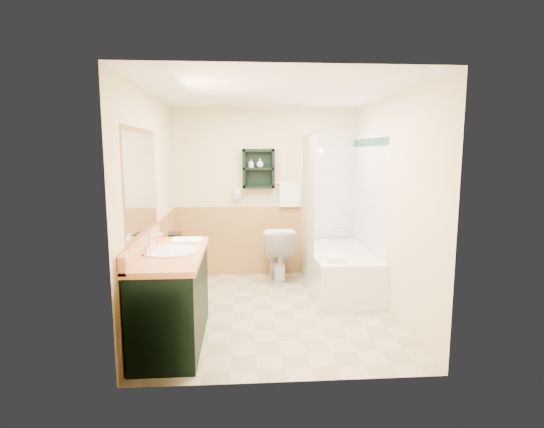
{
  "coord_description": "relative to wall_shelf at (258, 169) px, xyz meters",
  "views": [
    {
      "loc": [
        -0.34,
        -4.57,
        1.78
      ],
      "look_at": [
        0.0,
        0.2,
        1.08
      ],
      "focal_mm": 28.0,
      "sensor_mm": 36.0,
      "label": 1
    }
  ],
  "objects": [
    {
      "name": "towel_bar",
      "position": [
        0.45,
        0.04,
        -0.2
      ],
      "size": [
        0.4,
        0.06,
        0.4
      ],
      "primitive_type": null,
      "color": "white",
      "rests_on": "back_wall"
    },
    {
      "name": "soap_bottle_b",
      "position": [
        0.02,
        -0.01,
        0.06
      ],
      "size": [
        0.13,
        0.15,
        0.1
      ],
      "primitive_type": "imported",
      "rotation": [
        0.0,
        0.0,
        0.35
      ],
      "color": "white",
      "rests_on": "wall_shelf"
    },
    {
      "name": "shower_curtain",
      "position": [
        0.63,
        -0.48,
        -0.4
      ],
      "size": [
        1.05,
        1.05,
        1.7
      ],
      "primitive_type": null,
      "color": "beige",
      "rests_on": "curtain_rod"
    },
    {
      "name": "right_wall",
      "position": [
        1.42,
        -1.41,
        -0.35
      ],
      "size": [
        0.04,
        3.0,
        2.4
      ],
      "primitive_type": "cube",
      "color": "#FFF2C7",
      "rests_on": "ground"
    },
    {
      "name": "floor",
      "position": [
        0.1,
        -1.41,
        -1.55
      ],
      "size": [
        3.0,
        3.0,
        0.0
      ],
      "primitive_type": "plane",
      "color": "#C4B08F",
      "rests_on": "ground"
    },
    {
      "name": "tile_back",
      "position": [
        1.13,
        0.07,
        -0.5
      ],
      "size": [
        0.95,
        0.95,
        2.1
      ],
      "primitive_type": null,
      "color": "white",
      "rests_on": "back_wall"
    },
    {
      "name": "mirror_glass",
      "position": [
        -1.17,
        -1.96,
        -0.05
      ],
      "size": [
        1.2,
        1.2,
        0.9
      ],
      "primitive_type": null,
      "color": "white",
      "rests_on": "left_wall"
    },
    {
      "name": "bathtub",
      "position": [
        1.03,
        -0.75,
        -1.29
      ],
      "size": [
        0.79,
        1.5,
        0.53
      ],
      "primitive_type": "cube",
      "color": "white",
      "rests_on": "ground"
    },
    {
      "name": "wainscot_back",
      "position": [
        0.1,
        0.08,
        -1.05
      ],
      "size": [
        2.58,
        2.58,
        1.0
      ],
      "primitive_type": null,
      "color": "tan",
      "rests_on": "back_wall"
    },
    {
      "name": "wainscot_left",
      "position": [
        -1.19,
        -1.41,
        -1.05
      ],
      "size": [
        2.98,
        2.98,
        1.0
      ],
      "primitive_type": null,
      "color": "tan",
      "rests_on": "left_wall"
    },
    {
      "name": "ceiling",
      "position": [
        0.1,
        -1.41,
        0.87
      ],
      "size": [
        2.6,
        3.0,
        0.04
      ],
      "primitive_type": "cube",
      "color": "white",
      "rests_on": "back_wall"
    },
    {
      "name": "left_wall",
      "position": [
        -1.22,
        -1.41,
        -0.35
      ],
      "size": [
        0.04,
        3.0,
        2.4
      ],
      "primitive_type": "cube",
      "color": "#FFF2C7",
      "rests_on": "ground"
    },
    {
      "name": "tile_accent",
      "position": [
        1.37,
        -0.66,
        0.35
      ],
      "size": [
        1.5,
        1.5,
        0.1
      ],
      "primitive_type": null,
      "color": "#13432D",
      "rests_on": "right_wall"
    },
    {
      "name": "counter_towel",
      "position": [
        -0.79,
        -1.72,
        -0.66
      ],
      "size": [
        0.3,
        0.23,
        0.04
      ],
      "primitive_type": "cube",
      "color": "white",
      "rests_on": "vanity"
    },
    {
      "name": "mirror_frame",
      "position": [
        -1.17,
        -1.96,
        -0.05
      ],
      "size": [
        1.3,
        1.3,
        1.0
      ],
      "primitive_type": null,
      "color": "brown",
      "rests_on": "left_wall"
    },
    {
      "name": "hair_dryer",
      "position": [
        -0.3,
        0.02,
        -0.35
      ],
      "size": [
        0.1,
        0.24,
        0.18
      ],
      "primitive_type": null,
      "color": "white",
      "rests_on": "back_wall"
    },
    {
      "name": "vanity",
      "position": [
        -0.89,
        -2.11,
        -1.12
      ],
      "size": [
        0.59,
        1.37,
        0.87
      ],
      "primitive_type": "cube",
      "color": "black",
      "rests_on": "ground"
    },
    {
      "name": "toilet",
      "position": [
        0.25,
        -0.2,
        -1.17
      ],
      "size": [
        0.45,
        0.78,
        0.75
      ],
      "primitive_type": "imported",
      "rotation": [
        0.0,
        0.0,
        3.17
      ],
      "color": "white",
      "rests_on": "ground"
    },
    {
      "name": "vanity_book",
      "position": [
        -1.06,
        -1.3,
        -0.57
      ],
      "size": [
        0.16,
        0.04,
        0.21
      ],
      "primitive_type": "imported",
      "rotation": [
        0.0,
        0.0,
        0.12
      ],
      "color": "black",
      "rests_on": "vanity"
    },
    {
      "name": "back_wall",
      "position": [
        0.1,
        0.11,
        -0.35
      ],
      "size": [
        2.6,
        0.04,
        2.4
      ],
      "primitive_type": "cube",
      "color": "#FFF2C7",
      "rests_on": "ground"
    },
    {
      "name": "soap_bottle_a",
      "position": [
        -0.1,
        -0.01,
        0.04
      ],
      "size": [
        0.1,
        0.13,
        0.05
      ],
      "primitive_type": "imported",
      "rotation": [
        0.0,
        0.0,
        0.42
      ],
      "color": "white",
      "rests_on": "wall_shelf"
    },
    {
      "name": "tub_towel",
      "position": [
        0.83,
        -1.29,
        -0.99
      ],
      "size": [
        0.22,
        0.18,
        0.07
      ],
      "primitive_type": "cube",
      "color": "white",
      "rests_on": "bathtub"
    },
    {
      "name": "curtain_rod",
      "position": [
        0.63,
        -0.66,
        0.45
      ],
      "size": [
        0.03,
        1.6,
        0.03
      ],
      "primitive_type": "cylinder",
      "rotation": [
        1.57,
        0.0,
        0.0
      ],
      "color": "silver",
      "rests_on": "back_wall"
    },
    {
      "name": "wall_shelf",
      "position": [
        0.0,
        0.0,
        0.0
      ],
      "size": [
        0.45,
        0.15,
        0.55
      ],
      "primitive_type": "cube",
      "color": "black",
      "rests_on": "back_wall"
    },
    {
      "name": "tile_right",
      "position": [
        1.38,
        -0.66,
        -0.5
      ],
      "size": [
        1.5,
        1.5,
        2.1
      ],
      "primitive_type": null,
      "color": "white",
      "rests_on": "right_wall"
    }
  ]
}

